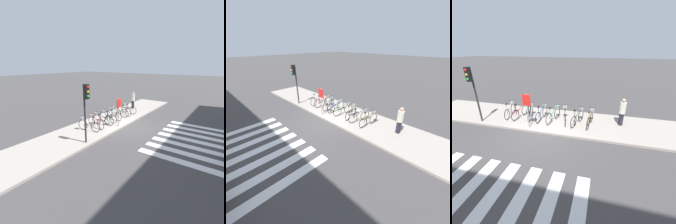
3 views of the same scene
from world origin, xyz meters
The scene contains 13 objects.
ground_plane centered at (0.00, 0.00, 0.00)m, with size 120.00×120.00×0.00m, color #423F3F.
sidewalk centered at (0.00, 1.58, 0.06)m, with size 17.64×3.15×0.12m.
parked_bicycle_0 centered at (-2.53, 1.43, 0.56)m, with size 0.46×1.61×1.00m.
parked_bicycle_1 centered at (-1.79, 1.45, 0.56)m, with size 0.48×1.60×1.00m.
parked_bicycle_2 centered at (-1.14, 1.42, 0.56)m, with size 0.60×1.57×1.00m.
parked_bicycle_3 centered at (-0.38, 1.50, 0.56)m, with size 0.46×1.62×1.00m.
parked_bicycle_4 centered at (0.38, 1.47, 0.56)m, with size 0.53×1.59×1.00m.
parked_bicycle_5 centered at (1.05, 1.52, 0.56)m, with size 0.56×1.58×1.00m.
parked_bicycle_6 centered at (1.85, 1.46, 0.56)m, with size 0.62×1.56×1.00m.
parked_bicycle_7 centered at (2.56, 1.46, 0.56)m, with size 0.46×1.62×1.00m.
pedestrian centered at (4.25, 1.88, 0.94)m, with size 0.34×0.34×1.58m.
traffic_light centered at (-3.86, 0.23, 2.42)m, with size 0.24×0.40×3.19m.
sign_post centered at (-0.70, 0.29, 1.44)m, with size 0.44×0.07×1.92m.
Camera 3 is at (2.97, -6.32, 4.27)m, focal length 24.00 mm.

